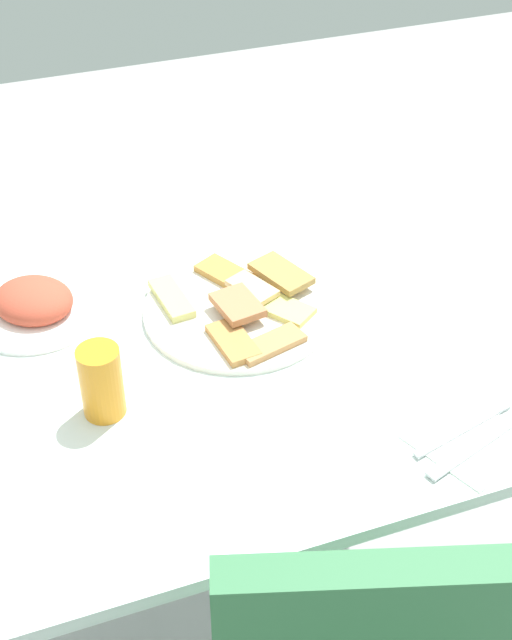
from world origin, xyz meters
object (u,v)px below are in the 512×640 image
(soda_can, at_px, (101,382))
(spoon, at_px, (476,445))
(pide_platter, at_px, (240,308))
(salad_plate_greens, at_px, (34,304))
(paper_napkin, at_px, (469,439))
(dining_table, at_px, (268,388))
(fork, at_px, (463,429))

(soda_can, height_order, spoon, soda_can)
(pide_platter, distance_m, soda_can, 0.32)
(soda_can, bearing_deg, pide_platter, -149.73)
(salad_plate_greens, xyz_separation_m, soda_can, (-0.06, 0.29, 0.04))
(soda_can, relative_size, paper_napkin, 0.82)
(dining_table, height_order, fork, fork)
(fork, height_order, spoon, same)
(pide_platter, height_order, paper_napkin, pide_platter)
(fork, bearing_deg, paper_napkin, 75.58)
(dining_table, relative_size, soda_can, 8.87)
(pide_platter, bearing_deg, salad_plate_greens, -20.08)
(dining_table, distance_m, spoon, 0.39)
(pide_platter, height_order, fork, pide_platter)
(salad_plate_greens, bearing_deg, soda_can, 102.32)
(pide_platter, bearing_deg, spoon, 117.58)
(pide_platter, xyz_separation_m, salad_plate_greens, (0.34, -0.12, 0.01))
(pide_platter, bearing_deg, fork, 119.71)
(fork, relative_size, spoon, 0.97)
(dining_table, distance_m, paper_napkin, 0.38)
(soda_can, xyz_separation_m, paper_napkin, (-0.50, 0.25, -0.06))
(pide_platter, bearing_deg, paper_napkin, 118.60)
(dining_table, xyz_separation_m, fork, (-0.21, 0.28, 0.10))
(paper_napkin, distance_m, fork, 0.02)
(soda_can, bearing_deg, dining_table, -169.48)
(soda_can, height_order, fork, soda_can)
(soda_can, distance_m, paper_napkin, 0.56)
(soda_can, relative_size, spoon, 0.61)
(salad_plate_greens, bearing_deg, dining_table, 146.70)
(paper_napkin, height_order, fork, fork)
(dining_table, bearing_deg, soda_can, 10.52)
(salad_plate_greens, bearing_deg, paper_napkin, 136.56)
(dining_table, relative_size, spoon, 5.45)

